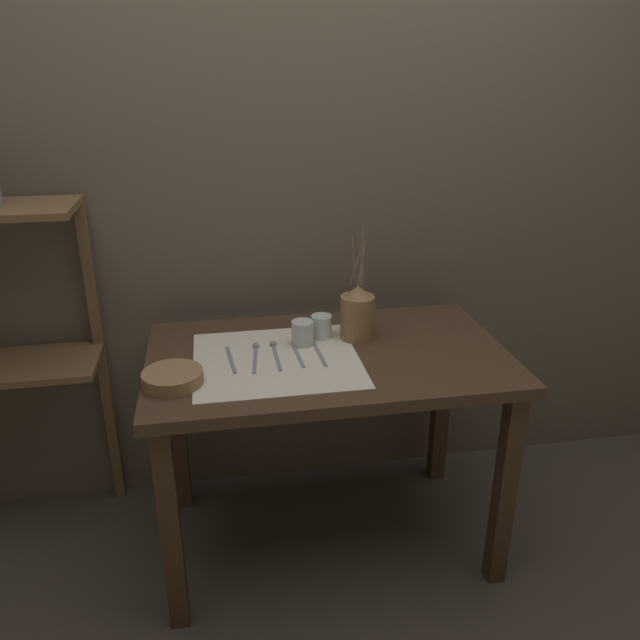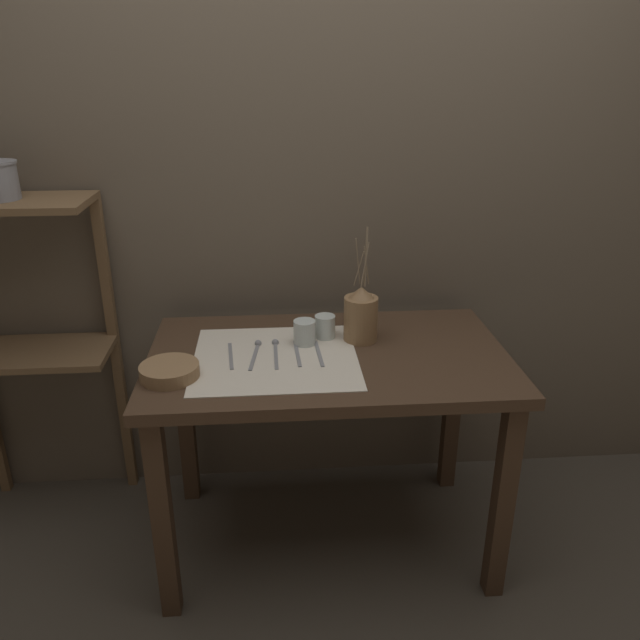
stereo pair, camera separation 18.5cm
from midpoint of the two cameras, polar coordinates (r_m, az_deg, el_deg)
The scene contains 14 objects.
ground_plane at distance 2.53m, azimuth -1.57°, elevation -19.27°, with size 12.00×12.00×0.00m, color #473F35.
stone_wall_back at distance 2.40m, azimuth -3.58°, elevation 10.83°, with size 7.00×0.06×2.40m.
wooden_table at distance 2.14m, azimuth -1.75°, elevation -5.75°, with size 1.20×0.72×0.78m.
wooden_shelf_unit at distance 2.46m, azimuth -28.53°, elevation 0.41°, with size 0.56×0.30×1.26m.
linen_cloth at distance 2.05m, azimuth -6.57°, elevation -3.67°, with size 0.54×0.50×0.00m.
pitcher_with_flowers at distance 2.16m, azimuth 0.99°, elevation 0.51°, with size 0.12×0.12×0.41m.
wooden_bowl at distance 1.96m, azimuth -15.99°, elevation -5.18°, with size 0.18×0.18×0.04m.
glass_tumbler_near at distance 2.13m, azimuth -4.09°, elevation -1.24°, with size 0.08×0.08×0.08m.
glass_tumbler_far at distance 2.19m, azimuth -2.19°, elevation -0.62°, with size 0.07×0.07×0.08m.
fork_outer at distance 2.07m, azimuth -10.70°, elevation -3.64°, with size 0.03×0.20×0.00m.
spoon_inner at distance 2.11m, azimuth -8.41°, elevation -2.90°, with size 0.04×0.21×0.02m.
spoon_outer at distance 2.11m, azimuth -6.68°, elevation -2.75°, with size 0.02×0.21×0.02m.
fork_inner at distance 2.07m, azimuth -4.61°, elevation -3.19°, with size 0.02×0.20×0.00m.
knife_center at distance 2.08m, azimuth -2.62°, elevation -3.11°, with size 0.02×0.20×0.00m.
Camera 1 is at (-0.36, -1.86, 1.68)m, focal length 35.00 mm.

